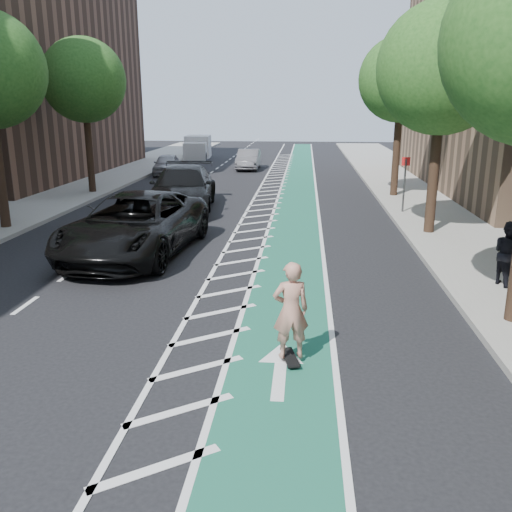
# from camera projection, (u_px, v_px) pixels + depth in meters

# --- Properties ---
(ground) EXTENTS (120.00, 120.00, 0.00)m
(ground) POSITION_uv_depth(u_px,v_px,m) (157.00, 310.00, 12.61)
(ground) COLOR black
(ground) RESTS_ON ground
(bike_lane) EXTENTS (2.00, 90.00, 0.01)m
(bike_lane) POSITION_uv_depth(u_px,v_px,m) (295.00, 222.00, 21.94)
(bike_lane) COLOR #1A5D4F
(bike_lane) RESTS_ON ground
(buffer_strip) EXTENTS (1.40, 90.00, 0.01)m
(buffer_strip) POSITION_uv_depth(u_px,v_px,m) (258.00, 222.00, 22.07)
(buffer_strip) COLOR silver
(buffer_strip) RESTS_ON ground
(sidewalk_right) EXTENTS (5.00, 90.00, 0.15)m
(sidewalk_right) POSITION_uv_depth(u_px,v_px,m) (460.00, 224.00, 21.36)
(sidewalk_right) COLOR gray
(sidewalk_right) RESTS_ON ground
(sidewalk_left) EXTENTS (5.00, 90.00, 0.15)m
(sidewalk_left) POSITION_uv_depth(u_px,v_px,m) (1.00, 215.00, 23.00)
(sidewalk_left) COLOR gray
(sidewalk_left) RESTS_ON ground
(curb_right) EXTENTS (0.12, 90.00, 0.16)m
(curb_right) POSITION_uv_depth(u_px,v_px,m) (397.00, 223.00, 21.57)
(curb_right) COLOR gray
(curb_right) RESTS_ON ground
(curb_left) EXTENTS (0.12, 90.00, 0.16)m
(curb_left) POSITION_uv_depth(u_px,v_px,m) (56.00, 216.00, 22.79)
(curb_left) COLOR gray
(curb_left) RESTS_ON ground
(tree_r_c) EXTENTS (4.20, 4.20, 7.90)m
(tree_r_c) POSITION_uv_depth(u_px,v_px,m) (444.00, 68.00, 18.04)
(tree_r_c) COLOR #382619
(tree_r_c) RESTS_ON ground
(tree_r_d) EXTENTS (4.20, 4.20, 7.90)m
(tree_r_d) POSITION_uv_depth(u_px,v_px,m) (403.00, 79.00, 25.71)
(tree_r_d) COLOR #382619
(tree_r_d) RESTS_ON ground
(tree_l_d) EXTENTS (4.20, 4.20, 7.90)m
(tree_l_d) POSITION_uv_depth(u_px,v_px,m) (82.00, 80.00, 27.08)
(tree_l_d) COLOR #382619
(tree_l_d) RESTS_ON ground
(sign_post) EXTENTS (0.35, 0.08, 2.47)m
(sign_post) POSITION_uv_depth(u_px,v_px,m) (404.00, 184.00, 23.10)
(sign_post) COLOR #4C4C4C
(sign_post) RESTS_ON ground
(skateboard) EXTENTS (0.41, 0.83, 0.11)m
(skateboard) POSITION_uv_depth(u_px,v_px,m) (290.00, 357.00, 10.05)
(skateboard) COLOR black
(skateboard) RESTS_ON ground
(skateboarder) EXTENTS (0.75, 0.58, 1.83)m
(skateboarder) POSITION_uv_depth(u_px,v_px,m) (291.00, 310.00, 9.80)
(skateboarder) COLOR tan
(skateboarder) RESTS_ON skateboard
(suv_near) EXTENTS (3.76, 7.16, 1.92)m
(suv_near) POSITION_uv_depth(u_px,v_px,m) (136.00, 225.00, 17.06)
(suv_near) COLOR black
(suv_near) RESTS_ON ground
(suv_far) EXTENTS (3.41, 6.94, 1.94)m
(suv_far) POSITION_uv_depth(u_px,v_px,m) (183.00, 189.00, 24.30)
(suv_far) COLOR black
(suv_far) RESTS_ON ground
(car_silver) EXTENTS (2.13, 4.24, 1.39)m
(car_silver) POSITION_uv_depth(u_px,v_px,m) (167.00, 164.00, 36.75)
(car_silver) COLOR #A1A0A5
(car_silver) RESTS_ON ground
(car_grey) EXTENTS (1.55, 4.40, 1.45)m
(car_grey) POSITION_uv_depth(u_px,v_px,m) (249.00, 159.00, 39.78)
(car_grey) COLOR #5A595E
(car_grey) RESTS_ON ground
(pedestrian) EXTENTS (0.84, 0.95, 1.66)m
(pedestrian) POSITION_uv_depth(u_px,v_px,m) (508.00, 253.00, 13.71)
(pedestrian) COLOR black
(pedestrian) RESTS_ON sidewalk_right
(box_truck) EXTENTS (2.43, 4.79, 1.93)m
(box_truck) POSITION_uv_depth(u_px,v_px,m) (197.00, 148.00, 48.10)
(box_truck) COLOR silver
(box_truck) RESTS_ON ground
(barrel_a) EXTENTS (0.65, 0.65, 0.89)m
(barrel_a) POSITION_uv_depth(u_px,v_px,m) (127.00, 239.00, 17.55)
(barrel_a) COLOR #E4440C
(barrel_a) RESTS_ON ground
(barrel_b) EXTENTS (0.68, 0.68, 0.93)m
(barrel_b) POSITION_uv_depth(u_px,v_px,m) (149.00, 212.00, 21.85)
(barrel_b) COLOR orange
(barrel_b) RESTS_ON ground
(barrel_c) EXTENTS (0.74, 0.74, 1.00)m
(barrel_c) POSITION_uv_depth(u_px,v_px,m) (164.00, 191.00, 26.88)
(barrel_c) COLOR #D7610B
(barrel_c) RESTS_ON ground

